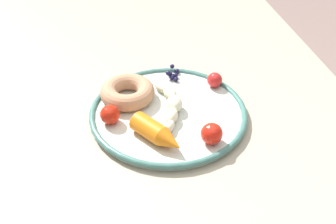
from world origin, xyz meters
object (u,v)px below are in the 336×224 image
(dining_table, at_px, (164,137))
(blueberry_pile, at_px, (173,74))
(tomato_far, at_px, (212,134))
(tomato_near, at_px, (110,115))
(tomato_mid, at_px, (215,80))
(carrot_orange, at_px, (158,134))
(plate, at_px, (168,113))
(banana, at_px, (171,105))
(donut, at_px, (127,92))

(dining_table, height_order, blueberry_pile, blueberry_pile)
(dining_table, height_order, tomato_far, tomato_far)
(tomato_near, height_order, tomato_mid, tomato_near)
(carrot_orange, height_order, blueberry_pile, carrot_orange)
(plate, relative_size, tomato_mid, 9.67)
(blueberry_pile, relative_size, tomato_near, 1.33)
(plate, distance_m, tomato_mid, 0.13)
(carrot_orange, relative_size, tomato_mid, 3.45)
(plate, bearing_deg, carrot_orange, 156.55)
(dining_table, distance_m, tomato_mid, 0.17)
(tomato_mid, bearing_deg, blueberry_pile, 56.23)
(tomato_mid, xyz_separation_m, tomato_far, (-0.17, 0.06, 0.00))
(carrot_orange, distance_m, tomato_near, 0.11)
(tomato_near, relative_size, tomato_mid, 1.16)
(blueberry_pile, distance_m, tomato_near, 0.20)
(banana, height_order, blueberry_pile, banana)
(donut, height_order, tomato_near, tomato_near)
(dining_table, xyz_separation_m, carrot_orange, (-0.12, 0.04, 0.12))
(dining_table, xyz_separation_m, blueberry_pile, (0.08, -0.04, 0.11))
(tomato_mid, bearing_deg, plate, 120.61)
(dining_table, relative_size, tomato_mid, 38.10)
(tomato_near, bearing_deg, blueberry_pile, -49.12)
(banana, distance_m, tomato_far, 0.12)
(tomato_far, bearing_deg, banana, 25.87)
(plate, height_order, tomato_near, tomato_near)
(donut, height_order, blueberry_pile, donut)
(plate, relative_size, donut, 2.81)
(carrot_orange, relative_size, blueberry_pile, 2.24)
(plate, distance_m, blueberry_pile, 0.13)
(dining_table, bearing_deg, tomato_far, -158.10)
(carrot_orange, distance_m, blueberry_pile, 0.21)
(donut, bearing_deg, tomato_mid, -87.31)
(dining_table, distance_m, donut, 0.14)
(tomato_mid, bearing_deg, tomato_near, 108.69)
(carrot_orange, bearing_deg, donut, 14.69)
(banana, bearing_deg, tomato_near, 97.17)
(carrot_orange, distance_m, tomato_far, 0.10)
(blueberry_pile, relative_size, tomato_mid, 1.54)
(carrot_orange, relative_size, donut, 1.00)
(banana, bearing_deg, plate, 128.82)
(carrot_orange, bearing_deg, tomato_near, 47.71)
(plate, distance_m, tomato_far, 0.12)
(donut, distance_m, tomato_near, 0.08)
(banana, bearing_deg, tomato_far, -154.13)
(tomato_far, bearing_deg, tomato_near, 62.03)
(carrot_orange, bearing_deg, dining_table, -16.03)
(tomato_near, xyz_separation_m, tomato_mid, (0.08, -0.23, -0.00))
(carrot_orange, bearing_deg, plate, -23.45)
(carrot_orange, relative_size, tomato_near, 2.97)
(dining_table, relative_size, tomato_far, 30.76)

